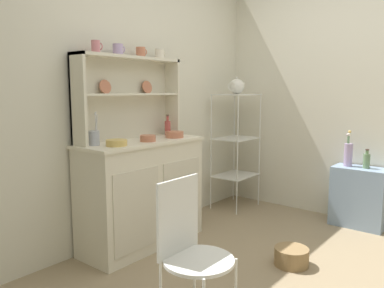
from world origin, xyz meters
The scene contains 21 objects.
ground_plane centered at (0.00, 0.00, 0.00)m, with size 3.84×3.84×0.00m, color #998466.
wall_back centered at (0.00, 1.62, 1.25)m, with size 3.84×0.05×2.50m, color silver.
wall_right centered at (1.62, 0.00, 1.25)m, with size 0.05×3.84×2.50m, color silver.
hutch_cabinet centered at (-0.17, 1.37, 0.45)m, with size 1.11×0.45×0.88m.
hutch_shelf_unit centered at (-0.17, 1.53, 1.28)m, with size 1.03×0.18×0.68m.
bakers_rack centered at (1.22, 1.34, 0.80)m, with size 0.48×0.36×1.25m.
side_shelf_blue centered at (1.44, 0.09, 0.28)m, with size 0.28×0.48×0.57m, color #849EBC.
wire_chair centered at (-0.89, 0.26, 0.52)m, with size 0.36×0.36×0.85m.
floor_basket centered at (0.25, 0.22, 0.07)m, with size 0.25×0.25×0.13m, color #93754C.
cup_rose_0 centered at (-0.50, 1.49, 1.61)m, with size 0.08×0.07×0.09m.
cup_lilac_1 centered at (-0.28, 1.49, 1.61)m, with size 0.10×0.08×0.09m.
cup_terracotta_2 centered at (-0.04, 1.49, 1.61)m, with size 0.09×0.08×0.08m.
cup_cream_3 centered at (0.19, 1.49, 1.61)m, with size 0.09×0.08×0.08m.
bowl_mixing_large centered at (-0.49, 1.29, 0.91)m, with size 0.16×0.16×0.05m, color #DBB760.
bowl_floral_medium centered at (-0.17, 1.29, 0.91)m, with size 0.13×0.13×0.05m, color #C67556.
bowl_cream_small centered at (0.16, 1.29, 0.91)m, with size 0.16×0.16×0.05m, color #C67556.
jam_bottle centered at (0.24, 1.45, 0.96)m, with size 0.05×0.05×0.19m.
utensil_jar centered at (-0.57, 1.45, 0.94)m, with size 0.08×0.08×0.25m.
porcelain_teapot centered at (1.22, 1.34, 1.33)m, with size 0.25×0.16×0.18m.
flower_vase centered at (1.44, 0.21, 0.69)m, with size 0.08×0.08×0.35m.
oil_bottle centered at (1.44, 0.04, 0.64)m, with size 0.06×0.06×0.18m.
Camera 1 is at (-2.33, -0.92, 1.30)m, focal length 36.02 mm.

